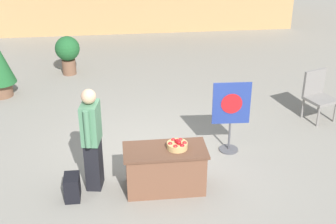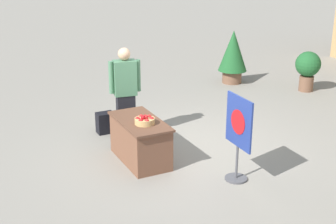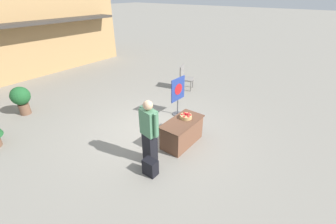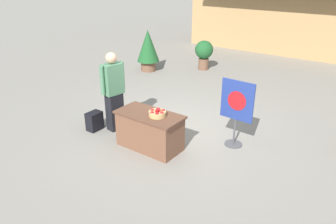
{
  "view_description": "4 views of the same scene",
  "coord_description": "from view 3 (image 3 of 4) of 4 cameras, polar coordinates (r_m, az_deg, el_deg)",
  "views": [
    {
      "loc": [
        -0.63,
        -7.46,
        4.55
      ],
      "look_at": [
        0.19,
        -0.28,
        1.03
      ],
      "focal_mm": 50.0,
      "sensor_mm": 36.0,
      "label": 1
    },
    {
      "loc": [
        6.91,
        -3.91,
        3.5
      ],
      "look_at": [
        -0.12,
        -0.42,
        0.74
      ],
      "focal_mm": 50.0,
      "sensor_mm": 36.0,
      "label": 2
    },
    {
      "loc": [
        -4.45,
        -3.99,
        3.96
      ],
      "look_at": [
        0.5,
        -0.21,
        0.57
      ],
      "focal_mm": 24.0,
      "sensor_mm": 36.0,
      "label": 3
    },
    {
      "loc": [
        3.78,
        -5.54,
        3.36
      ],
      "look_at": [
        -0.02,
        -0.32,
        0.5
      ],
      "focal_mm": 35.0,
      "sensor_mm": 36.0,
      "label": 4
    }
  ],
  "objects": [
    {
      "name": "storefront_building",
      "position": [
        14.74,
        -34.54,
        16.75
      ],
      "size": [
        10.14,
        4.54,
        4.24
      ],
      "color": "tan",
      "rests_on": "ground_plane"
    },
    {
      "name": "potted_plant_near_left",
      "position": [
        9.42,
        -33.29,
        2.99
      ],
      "size": [
        0.64,
        0.64,
        1.03
      ],
      "color": "brown",
      "rests_on": "ground_plane"
    },
    {
      "name": "backpack",
      "position": [
        5.58,
        -4.5,
        -13.76
      ],
      "size": [
        0.24,
        0.34,
        0.42
      ],
      "color": "black",
      "rests_on": "ground_plane"
    },
    {
      "name": "apple_basket",
      "position": [
        6.39,
        4.61,
        -1.05
      ],
      "size": [
        0.33,
        0.33,
        0.16
      ],
      "color": "tan",
      "rests_on": "display_table"
    },
    {
      "name": "poster_board",
      "position": [
        7.77,
        2.53,
        4.52
      ],
      "size": [
        0.7,
        0.36,
        1.39
      ],
      "rotation": [
        0.0,
        0.0,
        -1.62
      ],
      "color": "#4C4C51",
      "rests_on": "ground_plane"
    },
    {
      "name": "display_table",
      "position": [
        6.47,
        3.54,
        -5.11
      ],
      "size": [
        1.35,
        0.68,
        0.75
      ],
      "color": "brown",
      "rests_on": "ground_plane"
    },
    {
      "name": "person_visitor",
      "position": [
        5.52,
        -4.79,
        -5.14
      ],
      "size": [
        0.33,
        0.6,
        1.76
      ],
      "rotation": [
        0.0,
        0.0,
        -0.17
      ],
      "color": "black",
      "rests_on": "ground_plane"
    },
    {
      "name": "patio_chair",
      "position": [
        10.12,
        4.24,
        9.04
      ],
      "size": [
        0.71,
        0.71,
        1.06
      ],
      "rotation": [
        0.0,
        0.0,
        5.07
      ],
      "color": "gray",
      "rests_on": "ground_plane"
    },
    {
      "name": "ground_plane",
      "position": [
        7.17,
        -3.74,
        -5.0
      ],
      "size": [
        120.0,
        120.0,
        0.0
      ],
      "primitive_type": "plane",
      "color": "gray"
    }
  ]
}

